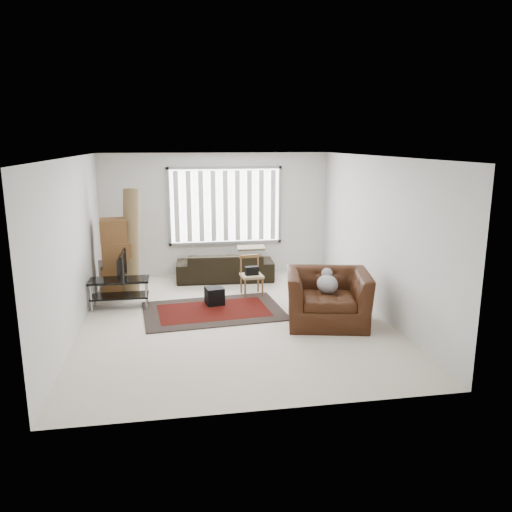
{
  "coord_description": "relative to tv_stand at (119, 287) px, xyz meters",
  "views": [
    {
      "loc": [
        -0.96,
        -7.96,
        2.94
      ],
      "look_at": [
        0.4,
        0.12,
        1.05
      ],
      "focal_mm": 35.0,
      "sensor_mm": 36.0,
      "label": 1
    }
  ],
  "objects": [
    {
      "name": "room",
      "position": [
        1.98,
        -0.44,
        1.38
      ],
      "size": [
        6.0,
        6.02,
        2.71
      ],
      "color": "beige",
      "rests_on": "ground"
    },
    {
      "name": "side_chair",
      "position": [
        2.47,
        0.36,
        0.05
      ],
      "size": [
        0.44,
        0.44,
        0.76
      ],
      "rotation": [
        0.0,
        0.0,
        0.08
      ],
      "color": "#988263",
      "rests_on": "ground"
    },
    {
      "name": "tv_stand",
      "position": [
        0.0,
        0.0,
        0.0
      ],
      "size": [
        1.05,
        0.47,
        0.53
      ],
      "color": "black",
      "rests_on": "ground"
    },
    {
      "name": "moving_boxes",
      "position": [
        -0.12,
        0.86,
        0.31
      ],
      "size": [
        0.67,
        0.62,
        1.49
      ],
      "color": "brown",
      "rests_on": "ground"
    },
    {
      "name": "subwoofer",
      "position": [
        1.7,
        -0.17,
        -0.2
      ],
      "size": [
        0.36,
        0.36,
        0.31
      ],
      "primitive_type": "cube",
      "rotation": [
        0.0,
        0.0,
        0.18
      ],
      "color": "black",
      "rests_on": "persian_rug"
    },
    {
      "name": "white_flatpack",
      "position": [
        -0.2,
        0.85,
        -0.04
      ],
      "size": [
        0.54,
        0.19,
        0.69
      ],
      "primitive_type": "cube",
      "rotation": [
        -0.15,
        0.0,
        -0.02
      ],
      "color": "silver",
      "rests_on": "ground"
    },
    {
      "name": "sofa",
      "position": [
        2.07,
        1.5,
        0.02
      ],
      "size": [
        2.11,
        1.01,
        0.79
      ],
      "primitive_type": "imported",
      "rotation": [
        0.0,
        0.0,
        3.08
      ],
      "color": "black",
      "rests_on": "ground"
    },
    {
      "name": "rolled_rug",
      "position": [
        0.18,
        0.84,
        0.65
      ],
      "size": [
        0.41,
        0.81,
        2.06
      ],
      "primitive_type": "cylinder",
      "rotation": [
        -0.23,
        0.0,
        -0.14
      ],
      "color": "brown",
      "rests_on": "ground"
    },
    {
      "name": "persian_rug",
      "position": [
        1.64,
        -0.53,
        -0.37
      ],
      "size": [
        2.55,
        1.82,
        0.02
      ],
      "color": "black",
      "rests_on": "ground"
    },
    {
      "name": "tv",
      "position": [
        0.0,
        0.0,
        0.39
      ],
      "size": [
        0.11,
        0.85,
        0.49
      ],
      "primitive_type": "imported",
      "rotation": [
        0.0,
        0.0,
        1.57
      ],
      "color": "black",
      "rests_on": "tv_stand"
    },
    {
      "name": "armchair",
      "position": [
        3.45,
        -1.4,
        0.12
      ],
      "size": [
        1.56,
        1.43,
        0.99
      ],
      "rotation": [
        0.0,
        0.0,
        -0.22
      ],
      "color": "#33180A",
      "rests_on": "ground"
    }
  ]
}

